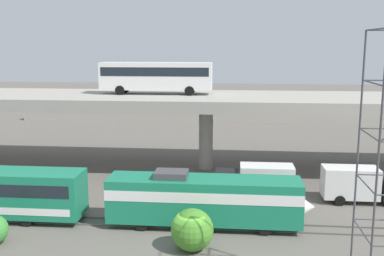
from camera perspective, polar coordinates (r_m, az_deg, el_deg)
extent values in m
plane|color=#605B54|center=(31.32, -0.72, -14.84)|extent=(260.00, 260.00, 0.00)
cube|color=#59544C|center=(34.28, -0.12, -12.41)|extent=(110.00, 0.12, 0.12)
cube|color=#59544C|center=(35.59, 0.10, -11.53)|extent=(110.00, 0.12, 0.12)
cube|color=#197A56|center=(34.15, 1.49, -8.88)|extent=(14.18, 3.00, 3.20)
cube|color=white|center=(33.96, 1.49, -7.96)|extent=(14.18, 3.04, 0.77)
cone|color=white|center=(34.54, 13.47, -9.51)|extent=(1.93, 2.85, 2.85)
cube|color=black|center=(33.98, 11.12, -7.59)|extent=(1.93, 2.70, 1.02)
cube|color=#3F3F42|center=(33.83, -2.61, -5.79)|extent=(2.40, 1.80, 0.50)
cylinder|color=black|center=(35.97, 8.81, -10.70)|extent=(0.96, 0.18, 0.96)
cylinder|color=black|center=(33.47, 9.09, -12.36)|extent=(0.96, 0.18, 0.96)
cylinder|color=black|center=(36.50, -5.45, -10.30)|extent=(0.96, 0.18, 0.96)
cylinder|color=black|center=(34.04, -6.31, -11.89)|extent=(0.96, 0.18, 0.96)
cylinder|color=black|center=(39.02, -18.26, -9.44)|extent=(0.92, 0.18, 0.92)
cylinder|color=black|center=(36.73, -19.96, -10.80)|extent=(0.92, 0.18, 0.92)
cube|color=#9E998E|center=(48.62, 1.77, 3.40)|extent=(96.00, 11.50, 1.19)
cylinder|color=#9E998E|center=(49.27, 1.74, -1.24)|extent=(1.50, 1.50, 6.84)
cube|color=silver|center=(49.69, -4.49, 6.47)|extent=(12.00, 2.55, 2.90)
cube|color=black|center=(49.65, -4.50, 7.08)|extent=(11.52, 2.59, 0.93)
cube|color=black|center=(49.00, 2.43, 6.85)|extent=(0.08, 2.30, 1.74)
cylinder|color=black|center=(50.51, -0.05, 4.92)|extent=(1.00, 0.26, 1.00)
cylinder|color=black|center=(48.11, -0.33, 4.65)|extent=(1.00, 0.26, 1.00)
cylinder|color=black|center=(51.74, -8.31, 4.94)|extent=(1.00, 0.26, 1.00)
cylinder|color=black|center=(49.40, -8.97, 4.67)|extent=(1.00, 0.26, 1.00)
cube|color=silver|center=(41.59, 19.09, -6.40)|extent=(4.60, 2.30, 2.60)
cylinder|color=black|center=(43.83, 22.77, -7.57)|extent=(0.88, 0.28, 0.88)
cylinder|color=black|center=(42.76, 17.32, -7.67)|extent=(0.88, 0.28, 0.88)
cylinder|color=black|center=(40.73, 17.95, -8.61)|extent=(0.88, 0.28, 0.88)
cube|color=black|center=(40.48, 4.29, -6.75)|extent=(2.00, 2.30, 2.00)
cube|color=silver|center=(40.49, 9.29, -6.41)|extent=(4.60, 2.30, 2.60)
cylinder|color=black|center=(39.75, 4.67, -8.60)|extent=(0.88, 0.28, 0.88)
cylinder|color=black|center=(41.82, 4.71, -7.62)|extent=(0.88, 0.28, 0.88)
cylinder|color=black|center=(39.93, 10.79, -8.66)|extent=(0.88, 0.28, 0.88)
cylinder|color=black|center=(42.00, 10.52, -7.69)|extent=(0.88, 0.28, 0.88)
cylinder|color=#47474C|center=(24.19, 19.82, -5.46)|extent=(0.10, 0.10, 14.00)
cylinder|color=#47474C|center=(21.29, 21.91, -7.74)|extent=(0.10, 0.10, 14.00)
cylinder|color=#47474C|center=(23.49, 20.42, -11.99)|extent=(0.07, 3.14, 0.07)
cylinder|color=#47474C|center=(22.73, 20.80, -6.53)|extent=(0.07, 3.14, 0.07)
cylinder|color=#47474C|center=(22.19, 21.18, -0.75)|extent=(0.07, 3.14, 0.07)
cylinder|color=#47474C|center=(21.89, 21.58, 5.26)|extent=(0.07, 3.14, 0.07)
cylinder|color=#47474C|center=(21.83, 22.00, 11.36)|extent=(0.07, 3.14, 0.07)
cube|color=#9E998E|center=(84.16, 3.26, 1.79)|extent=(68.80, 11.84, 1.54)
cube|color=#0C4C26|center=(84.56, 9.40, 2.69)|extent=(4.59, 1.89, 0.70)
cube|color=#1E232B|center=(84.47, 9.25, 3.09)|extent=(2.02, 1.66, 0.48)
cylinder|color=black|center=(85.61, 10.30, 2.52)|extent=(0.64, 0.20, 0.64)
cylinder|color=black|center=(83.83, 10.40, 2.35)|extent=(0.64, 0.20, 0.64)
cylinder|color=black|center=(85.41, 8.40, 2.56)|extent=(0.64, 0.20, 0.64)
cylinder|color=black|center=(83.63, 8.46, 2.39)|extent=(0.64, 0.20, 0.64)
cube|color=#0C4C26|center=(83.74, 3.15, 2.74)|extent=(4.14, 1.87, 0.70)
cube|color=#1E232B|center=(83.67, 3.01, 3.14)|extent=(1.82, 1.65, 0.48)
cylinder|color=black|center=(84.62, 4.04, 2.57)|extent=(0.64, 0.20, 0.64)
cylinder|color=black|center=(82.86, 4.01, 2.40)|extent=(0.64, 0.20, 0.64)
cylinder|color=black|center=(84.72, 2.30, 2.60)|extent=(0.64, 0.20, 0.64)
cylinder|color=black|center=(82.96, 2.24, 2.43)|extent=(0.64, 0.20, 0.64)
cube|color=#B7B7BC|center=(87.41, 14.34, 2.75)|extent=(4.63, 1.88, 0.70)
cube|color=#1E232B|center=(87.37, 14.50, 3.13)|extent=(2.04, 1.66, 0.48)
cylinder|color=black|center=(86.36, 13.48, 2.47)|extent=(0.64, 0.20, 0.64)
cylinder|color=black|center=(88.12, 13.32, 2.63)|extent=(0.64, 0.20, 0.64)
cylinder|color=black|center=(86.81, 15.35, 2.42)|extent=(0.64, 0.20, 0.64)
cylinder|color=black|center=(88.56, 15.16, 2.58)|extent=(0.64, 0.20, 0.64)
cube|color=silver|center=(84.95, 16.89, 2.41)|extent=(4.45, 1.74, 0.70)
cube|color=#1E232B|center=(84.91, 17.06, 2.81)|extent=(1.96, 1.53, 0.48)
cylinder|color=black|center=(83.92, 16.07, 2.12)|extent=(0.64, 0.20, 0.64)
cylinder|color=black|center=(85.53, 15.87, 2.28)|extent=(0.64, 0.20, 0.64)
cylinder|color=black|center=(84.48, 17.91, 2.08)|extent=(0.64, 0.20, 0.64)
cylinder|color=black|center=(86.08, 17.67, 2.24)|extent=(0.64, 0.20, 0.64)
cube|color=black|center=(85.37, -11.79, 2.68)|extent=(4.46, 1.83, 0.70)
cube|color=#1E232B|center=(85.23, -11.66, 3.07)|extent=(1.96, 1.61, 0.48)
cylinder|color=black|center=(85.01, -12.84, 2.37)|extent=(0.64, 0.20, 0.64)
cylinder|color=black|center=(86.65, -12.49, 2.53)|extent=(0.64, 0.20, 0.64)
cylinder|color=black|center=(84.19, -11.05, 2.36)|extent=(0.64, 0.20, 0.64)
cylinder|color=black|center=(85.84, -10.73, 2.53)|extent=(0.64, 0.20, 0.64)
cube|color=#515459|center=(86.02, 20.64, 2.29)|extent=(4.64, 1.89, 0.70)
cube|color=#1E232B|center=(86.00, 20.81, 2.67)|extent=(2.04, 1.66, 0.48)
cylinder|color=black|center=(84.84, 19.84, 2.00)|extent=(0.64, 0.20, 0.64)
cylinder|color=black|center=(86.56, 19.55, 2.17)|extent=(0.64, 0.20, 0.64)
cylinder|color=black|center=(85.60, 21.71, 1.95)|extent=(0.64, 0.20, 0.64)
cylinder|color=black|center=(87.31, 21.38, 2.12)|extent=(0.64, 0.20, 0.64)
cube|color=navy|center=(83.45, -6.67, 2.66)|extent=(4.45, 1.76, 0.70)
cube|color=#1E232B|center=(83.32, -6.53, 3.06)|extent=(1.96, 1.55, 0.48)
cylinder|color=black|center=(82.98, -7.72, 2.35)|extent=(0.64, 0.20, 0.64)
cylinder|color=black|center=(84.60, -7.46, 2.51)|extent=(0.64, 0.20, 0.64)
cylinder|color=black|center=(82.41, -5.85, 2.33)|extent=(0.64, 0.20, 0.64)
cylinder|color=black|center=(84.03, -5.63, 2.49)|extent=(0.64, 0.20, 0.64)
cube|color=navy|center=(81.56, 11.57, 2.34)|extent=(4.58, 1.79, 0.70)
cube|color=#1E232B|center=(81.46, 11.43, 2.75)|extent=(2.02, 1.58, 0.48)
cylinder|color=black|center=(82.61, 12.48, 2.16)|extent=(0.64, 0.20, 0.64)
cylinder|color=black|center=(80.94, 12.63, 1.99)|extent=(0.64, 0.20, 0.64)
cylinder|color=black|center=(82.31, 10.52, 2.20)|extent=(0.64, 0.20, 0.64)
cylinder|color=black|center=(80.63, 10.62, 2.03)|extent=(0.64, 0.20, 0.64)
cube|color=#385B7A|center=(107.04, 3.72, 3.21)|extent=(140.00, 36.00, 0.01)
sphere|color=#448729|center=(30.61, 0.03, -12.58)|extent=(2.81, 2.81, 2.81)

